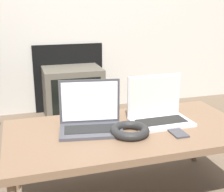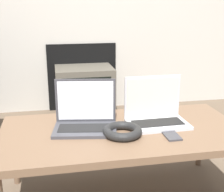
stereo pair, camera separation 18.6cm
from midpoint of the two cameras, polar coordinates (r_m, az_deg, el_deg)
name	(u,v)px [view 1 (the left image)]	position (r m, az deg, el deg)	size (l,w,h in m)	color
table	(129,135)	(1.65, -0.20, -7.12)	(1.26, 0.64, 0.42)	brown
laptop_left	(91,118)	(1.63, -7.22, -4.06)	(0.35, 0.26, 0.25)	#38383D
laptop_right	(158,111)	(1.73, 5.42, -2.75)	(0.32, 0.21, 0.25)	#B2B2B7
headphones	(130,131)	(1.56, -0.14, -6.41)	(0.20, 0.20, 0.04)	black
phone	(177,132)	(1.60, 8.59, -6.68)	(0.07, 0.13, 0.01)	#333338
tv	(73,93)	(2.97, -8.94, 0.58)	(0.53, 0.41, 0.47)	#4C473D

